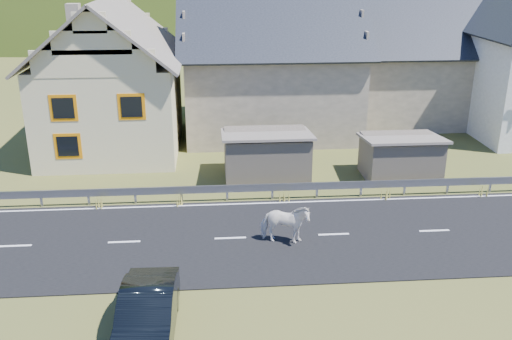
{
  "coord_description": "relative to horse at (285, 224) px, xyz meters",
  "views": [
    {
      "loc": [
        -4.56,
        -19.49,
        10.04
      ],
      "look_at": [
        -2.89,
        1.56,
        2.21
      ],
      "focal_mm": 40.0,
      "sensor_mm": 36.0,
      "label": 1
    }
  ],
  "objects": [
    {
      "name": "mountain",
      "position": [
        6.99,
        180.52,
        -20.82
      ],
      "size": [
        440.0,
        280.0,
        260.0
      ],
      "primitive_type": "ellipsoid",
      "color": "#283D11",
      "rests_on": "ground"
    },
    {
      "name": "shed_left",
      "position": [
        -0.01,
        7.02,
        0.28
      ],
      "size": [
        4.3,
        3.3,
        2.4
      ],
      "primitive_type": "cube",
      "color": "#6C6153",
      "rests_on": "ground"
    },
    {
      "name": "house_stone_b",
      "position": [
        10.99,
        17.52,
        3.41
      ],
      "size": [
        9.8,
        8.8,
        8.1
      ],
      "color": "tan",
      "rests_on": "ground"
    },
    {
      "name": "house_stone_a",
      "position": [
        0.99,
        15.52,
        3.81
      ],
      "size": [
        10.8,
        9.8,
        8.9
      ],
      "color": "tan",
      "rests_on": "ground"
    },
    {
      "name": "ground",
      "position": [
        1.99,
        0.52,
        -0.82
      ],
      "size": [
        160.0,
        160.0,
        0.0
      ],
      "primitive_type": "plane",
      "color": "#3B461D",
      "rests_on": "ground"
    },
    {
      "name": "car",
      "position": [
        -4.54,
        -5.32,
        -0.1
      ],
      "size": [
        1.61,
        4.39,
        1.44
      ],
      "primitive_type": "imported",
      "rotation": [
        0.0,
        0.0,
        -0.02
      ],
      "color": "black",
      "rests_on": "ground"
    },
    {
      "name": "horse",
      "position": [
        0.0,
        0.0,
        0.0
      ],
      "size": [
        1.2,
        1.99,
        1.57
      ],
      "primitive_type": "imported",
      "rotation": [
        0.0,
        0.0,
        1.37
      ],
      "color": "white",
      "rests_on": "road"
    },
    {
      "name": "guardrail",
      "position": [
        1.99,
        4.21,
        -0.26
      ],
      "size": [
        28.1,
        0.09,
        0.75
      ],
      "color": "#93969B",
      "rests_on": "ground"
    },
    {
      "name": "house_cream",
      "position": [
        -8.02,
        12.52,
        3.53
      ],
      "size": [
        7.8,
        9.8,
        8.3
      ],
      "color": "beige",
      "rests_on": "ground"
    },
    {
      "name": "road",
      "position": [
        1.99,
        0.52,
        -0.8
      ],
      "size": [
        60.0,
        7.0,
        0.04
      ],
      "primitive_type": "cube",
      "color": "black",
      "rests_on": "ground"
    },
    {
      "name": "shed_right",
      "position": [
        6.49,
        6.52,
        0.18
      ],
      "size": [
        3.8,
        2.9,
        2.2
      ],
      "primitive_type": "cube",
      "color": "#6C6153",
      "rests_on": "ground"
    },
    {
      "name": "lane_markings",
      "position": [
        1.99,
        0.52,
        -0.78
      ],
      "size": [
        60.0,
        6.6,
        0.01
      ],
      "primitive_type": "cube",
      "color": "silver",
      "rests_on": "road"
    }
  ]
}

